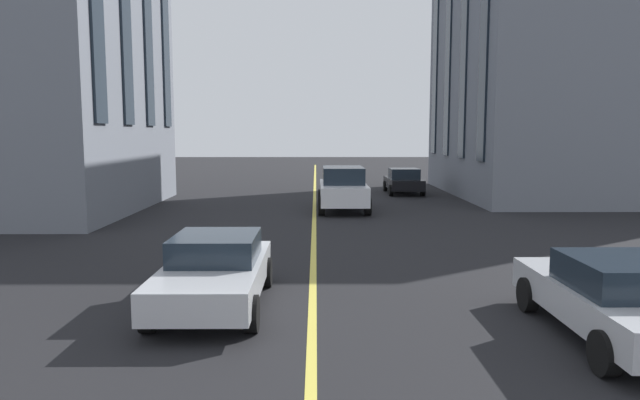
{
  "coord_description": "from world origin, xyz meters",
  "views": [
    {
      "loc": [
        -0.84,
        -0.07,
        3.33
      ],
      "look_at": [
        12.44,
        -0.16,
        1.79
      ],
      "focal_mm": 32.47,
      "sensor_mm": 36.0,
      "label": 1
    }
  ],
  "objects_px": {
    "car_silver_parked_a": "(215,270)",
    "car_white_mid": "(343,188)",
    "car_silver_far": "(616,297)",
    "car_black_oncoming": "(404,181)"
  },
  "relations": [
    {
      "from": "car_silver_parked_a",
      "to": "car_white_mid",
      "type": "bearing_deg",
      "value": -12.6
    },
    {
      "from": "car_silver_far",
      "to": "car_silver_parked_a",
      "type": "bearing_deg",
      "value": 74.47
    },
    {
      "from": "car_white_mid",
      "to": "car_silver_parked_a",
      "type": "xyz_separation_m",
      "value": [
        -13.9,
        3.11,
        -0.27
      ]
    },
    {
      "from": "car_black_oncoming",
      "to": "car_white_mid",
      "type": "xyz_separation_m",
      "value": [
        -6.93,
        3.67,
        0.27
      ]
    },
    {
      "from": "car_white_mid",
      "to": "car_silver_parked_a",
      "type": "height_order",
      "value": "car_white_mid"
    },
    {
      "from": "car_silver_far",
      "to": "car_silver_parked_a",
      "type": "xyz_separation_m",
      "value": [
        1.88,
        6.77,
        0.0
      ]
    },
    {
      "from": "car_silver_far",
      "to": "car_black_oncoming",
      "type": "xyz_separation_m",
      "value": [
        22.72,
        0.0,
        -0.0
      ]
    },
    {
      "from": "car_black_oncoming",
      "to": "car_silver_parked_a",
      "type": "xyz_separation_m",
      "value": [
        -20.83,
        6.77,
        0.0
      ]
    },
    {
      "from": "car_silver_far",
      "to": "car_white_mid",
      "type": "xyz_separation_m",
      "value": [
        15.78,
        3.67,
        0.27
      ]
    },
    {
      "from": "car_black_oncoming",
      "to": "car_white_mid",
      "type": "relative_size",
      "value": 0.83
    }
  ]
}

